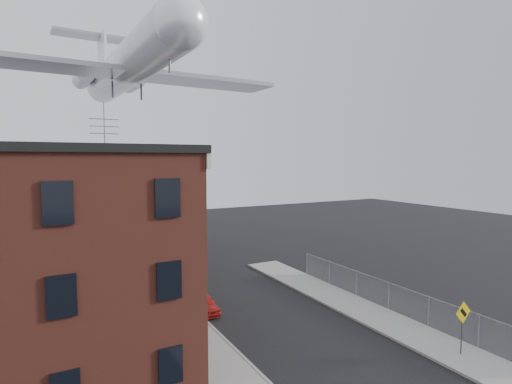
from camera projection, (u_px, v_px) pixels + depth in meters
ground at (362, 376)px, 18.05m from camera, size 120.00×120.00×0.00m
sidewalk_left at (131, 266)px, 36.47m from camera, size 3.00×62.00×0.12m
sidewalk_right at (360, 309)px, 25.91m from camera, size 3.00×26.00×0.12m
curb_left at (147, 263)px, 37.16m from camera, size 0.15×62.00×0.14m
curb_right at (343, 313)px, 25.22m from camera, size 0.15×26.00×0.14m
corner_building at (56, 261)px, 18.07m from camera, size 10.31×12.30×12.15m
row_house_a at (51, 229)px, 26.42m from camera, size 11.98×7.00×10.30m
row_house_b at (49, 216)px, 32.55m from camera, size 11.98×7.00×10.30m
row_house_c at (48, 207)px, 38.69m from camera, size 11.98×7.00×10.30m
row_house_d at (46, 200)px, 44.82m from camera, size 11.98×7.00×10.30m
row_house_e at (46, 196)px, 50.96m from camera, size 11.98×7.00×10.30m
chainlink_fence at (389, 296)px, 25.67m from camera, size 0.06×18.06×1.90m
warning_sign at (463, 320)px, 19.65m from camera, size 1.10×0.11×2.80m
utility_pole at (143, 225)px, 30.79m from camera, size 1.80×0.26×9.00m
street_tree at (124, 223)px, 39.74m from camera, size 3.22×3.20×5.20m
car_near at (203, 303)px, 25.53m from camera, size 1.37×3.37×1.15m
car_mid at (161, 254)px, 38.62m from camera, size 1.51×3.63×1.17m
car_far at (139, 246)px, 42.02m from camera, size 2.14×4.45×1.25m
airplane at (128, 66)px, 33.54m from camera, size 24.27×27.71×8.04m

